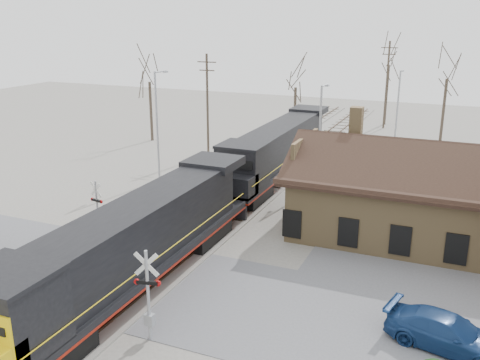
# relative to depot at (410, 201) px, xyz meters

# --- Properties ---
(ground) EXTENTS (140.00, 140.00, 0.00)m
(ground) POSITION_rel_depot_xyz_m (-11.99, -12.00, -2.41)
(ground) COLOR #9A958B
(ground) RESTS_ON ground
(road) EXTENTS (60.00, 9.00, 0.03)m
(road) POSITION_rel_depot_xyz_m (-11.99, -12.00, -2.39)
(road) COLOR #5D5D62
(road) RESTS_ON ground
(track_main) EXTENTS (3.40, 90.00, 0.24)m
(track_main) POSITION_rel_depot_xyz_m (-11.99, 3.00, -2.34)
(track_main) COLOR #9A958B
(track_main) RESTS_ON ground
(track_siding) EXTENTS (3.40, 90.00, 0.24)m
(track_siding) POSITION_rel_depot_xyz_m (-16.49, 3.00, -2.34)
(track_siding) COLOR #9A958B
(track_siding) RESTS_ON ground
(depot) EXTENTS (15.20, 9.31, 7.90)m
(depot) POSITION_rel_depot_xyz_m (0.00, 0.00, 0.00)
(depot) COLOR olive
(depot) RESTS_ON ground
(locomotive_lead) EXTENTS (3.24, 21.70, 4.82)m
(locomotive_lead) POSITION_rel_depot_xyz_m (-11.99, -13.60, 0.13)
(locomotive_lead) COLOR black
(locomotive_lead) RESTS_ON ground
(locomotive_trailing) EXTENTS (3.24, 21.70, 4.56)m
(locomotive_trailing) POSITION_rel_depot_xyz_m (-11.99, 8.38, 0.13)
(locomotive_trailing) COLOR black
(locomotive_trailing) RESTS_ON ground
(crossbuck_near) EXTENTS (1.19, 0.36, 4.23)m
(crossbuck_near) POSITION_rel_depot_xyz_m (-8.98, -16.37, -0.43)
(crossbuck_near) COLOR #A5A8AD
(crossbuck_near) RESTS_ON ground
(crossbuck_far) EXTENTS (1.05, 0.30, 3.69)m
(crossbuck_far) POSITION_rel_depot_xyz_m (-18.30, -7.77, -0.65)
(crossbuck_far) COLOR #A5A8AD
(crossbuck_far) RESTS_ON ground
(parked_car) EXTENTS (5.53, 3.18, 1.51)m
(parked_car) POSITION_rel_depot_xyz_m (3.01, -11.98, -1.65)
(parked_car) COLOR navy
(parked_car) RESTS_ON ground
(streetlight_a) EXTENTS (0.25, 2.04, 9.30)m
(streetlight_a) POSITION_rel_depot_xyz_m (-21.11, 4.37, 2.78)
(streetlight_a) COLOR #A5A8AD
(streetlight_a) RESTS_ON ground
(streetlight_b) EXTENTS (0.25, 2.04, 8.42)m
(streetlight_b) POSITION_rel_depot_xyz_m (-8.00, 7.71, 2.34)
(streetlight_b) COLOR #A5A8AD
(streetlight_b) RESTS_ON ground
(streetlight_c) EXTENTS (0.25, 2.04, 8.39)m
(streetlight_c) POSITION_rel_depot_xyz_m (-3.95, 23.00, 2.32)
(streetlight_c) COLOR #A5A8AD
(streetlight_c) RESTS_ON ground
(utility_pole_a) EXTENTS (2.00, 0.24, 10.14)m
(utility_pole_a) POSITION_rel_depot_xyz_m (-21.16, 13.78, 2.89)
(utility_pole_a) COLOR #382D23
(utility_pole_a) RESTS_ON ground
(utility_pole_b) EXTENTS (2.00, 0.24, 10.75)m
(utility_pole_b) POSITION_rel_depot_xyz_m (-6.92, 34.95, 3.20)
(utility_pole_b) COLOR #382D23
(utility_pole_b) RESTS_ON ground
(tree_a) EXTENTS (4.42, 4.42, 10.84)m
(tree_a) POSITION_rel_depot_xyz_m (-30.14, 17.42, 5.31)
(tree_a) COLOR #382D23
(tree_a) RESTS_ON ground
(tree_b) EXTENTS (4.02, 4.02, 9.85)m
(tree_b) POSITION_rel_depot_xyz_m (-15.19, 23.75, 4.60)
(tree_b) COLOR #382D23
(tree_b) RESTS_ON ground
(tree_c) EXTENTS (5.12, 5.12, 12.55)m
(tree_c) POSITION_rel_depot_xyz_m (-7.21, 37.56, 6.53)
(tree_c) COLOR #382D23
(tree_c) RESTS_ON ground
(tree_d) EXTENTS (4.68, 4.68, 11.46)m
(tree_d) POSITION_rel_depot_xyz_m (0.20, 29.96, 5.76)
(tree_d) COLOR #382D23
(tree_d) RESTS_ON ground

